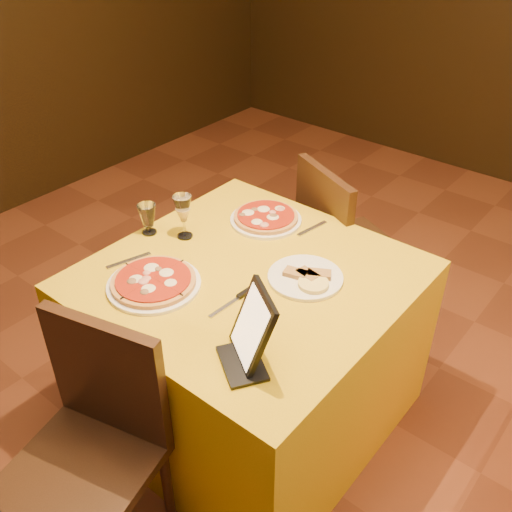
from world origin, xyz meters
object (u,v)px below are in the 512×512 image
Objects in this scene: wine_glass at (183,217)px; water_glass at (148,219)px; pizza_near at (154,283)px; pizza_far at (266,218)px; chair_main_far at (353,248)px; tablet at (253,326)px; chair_main_near at (80,471)px; main_table at (250,347)px.

wine_glass is 0.16m from water_glass.
pizza_near is 0.61m from pizza_far.
tablet is at bearing 128.66° from chair_main_far.
water_glass is (-0.50, 0.77, 0.36)m from chair_main_near.
tablet reaches higher than wine_glass.
pizza_near is at bearing -39.36° from water_glass.
chair_main_far is 3.73× the size of tablet.
main_table is 0.82m from chair_main_near.
main_table is 0.67m from water_glass.
main_table is 0.54m from pizza_far.
chair_main_far is 2.69× the size of pizza_near.
water_glass is 0.83m from tablet.
wine_glass reaches higher than pizza_near.
pizza_far is at bearing 158.75° from tablet.
chair_main_far is 0.58m from pizza_far.
chair_main_far reaches higher than main_table.
main_table is 0.52m from pizza_near.
pizza_far reaches higher than main_table.
chair_main_near is at bearing 114.23° from chair_main_far.
main_table is at bearing 114.23° from chair_main_far.
wine_glass reaches higher than main_table.
chair_main_near is 1.61m from chair_main_far.
tablet is (0.29, 0.49, 0.41)m from chair_main_near.
main_table is 1.21× the size of chair_main_far.
wine_glass is 0.74m from tablet.
pizza_far is at bearing 119.07° from main_table.
pizza_near is (-0.21, -1.07, 0.31)m from chair_main_far.
chair_main_near reaches higher than water_glass.
pizza_far is 0.81m from tablet.
pizza_far is 0.36m from wine_glass.
chair_main_far is 0.93m from wine_glass.
wine_glass is (-0.36, -0.76, 0.39)m from chair_main_far.
tablet is (0.65, -0.35, 0.03)m from wine_glass.
wine_glass is (-0.18, -0.30, 0.08)m from pizza_far.
pizza_far is (-0.18, 1.15, 0.31)m from chair_main_near.
wine_glass reaches higher than chair_main_far.
chair_main_far is 1.03m from water_glass.
water_glass reaches higher than main_table.
chair_main_near reaches higher than main_table.
chair_main_far is at bearing 67.95° from pizza_far.
pizza_far is at bearing 50.14° from water_glass.
pizza_near is at bearing 102.87° from chair_main_far.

